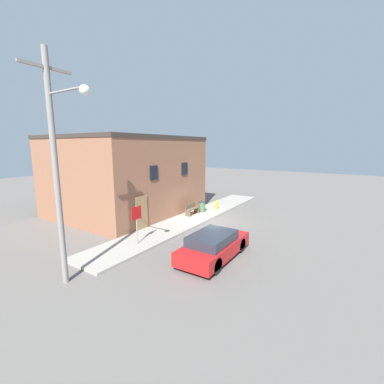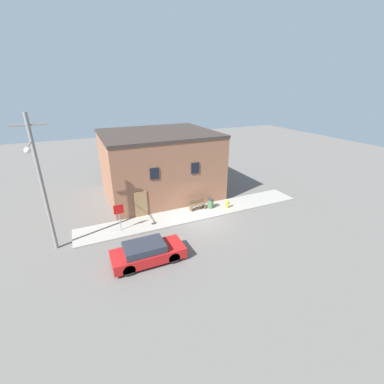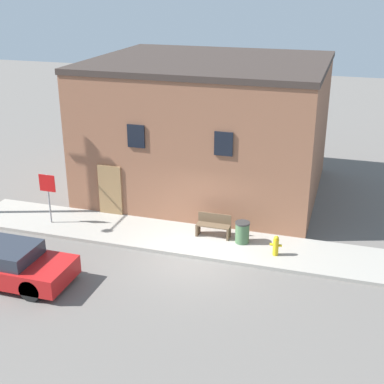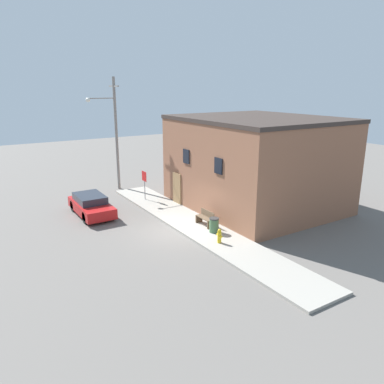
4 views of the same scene
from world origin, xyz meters
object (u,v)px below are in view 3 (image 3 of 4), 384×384
(parked_car, at_px, (6,263))
(fire_hydrant, at_px, (276,245))
(trash_bin, at_px, (242,232))
(bench, at_px, (214,226))
(stop_sign, at_px, (48,189))

(parked_car, bearing_deg, fire_hydrant, 26.55)
(trash_bin, bearing_deg, fire_hydrant, -24.57)
(fire_hydrant, xyz_separation_m, bench, (-2.46, 0.81, 0.04))
(parked_car, bearing_deg, stop_sign, 101.67)
(fire_hydrant, xyz_separation_m, trash_bin, (-1.32, 0.61, 0.04))
(trash_bin, relative_size, parked_car, 0.19)
(trash_bin, bearing_deg, stop_sign, -175.82)
(stop_sign, xyz_separation_m, parked_car, (0.85, -4.09, -0.91))
(trash_bin, xyz_separation_m, parked_car, (-6.76, -4.65, 0.09))
(fire_hydrant, height_order, parked_car, parked_car)
(fire_hydrant, xyz_separation_m, parked_car, (-8.09, -4.04, 0.13))
(fire_hydrant, relative_size, stop_sign, 0.37)
(fire_hydrant, distance_m, bench, 2.59)
(stop_sign, height_order, bench, stop_sign)
(bench, distance_m, parked_car, 7.43)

